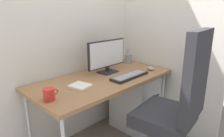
{
  "coord_description": "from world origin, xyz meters",
  "views": [
    {
      "loc": [
        -1.3,
        -1.37,
        1.39
      ],
      "look_at": [
        0.05,
        -0.07,
        0.85
      ],
      "focal_mm": 32.02,
      "sensor_mm": 36.0,
      "label": 1
    }
  ],
  "objects_px": {
    "office_chair": "(176,103)",
    "filing_cabinet": "(135,101)",
    "pen_holder": "(128,59)",
    "notebook": "(80,86)",
    "monitor": "(107,55)",
    "mouse": "(151,68)",
    "keyboard": "(130,76)",
    "coffee_mug": "(49,94)"
  },
  "relations": [
    {
      "from": "monitor",
      "to": "notebook",
      "type": "height_order",
      "value": "monitor"
    },
    {
      "from": "monitor",
      "to": "office_chair",
      "type": "bearing_deg",
      "value": -90.26
    },
    {
      "from": "keyboard",
      "to": "pen_holder",
      "type": "height_order",
      "value": "pen_holder"
    },
    {
      "from": "filing_cabinet",
      "to": "keyboard",
      "type": "bearing_deg",
      "value": -155.03
    },
    {
      "from": "keyboard",
      "to": "notebook",
      "type": "height_order",
      "value": "keyboard"
    },
    {
      "from": "monitor",
      "to": "filing_cabinet",
      "type": "bearing_deg",
      "value": -23.27
    },
    {
      "from": "pen_holder",
      "to": "notebook",
      "type": "distance_m",
      "value": 0.97
    },
    {
      "from": "monitor",
      "to": "pen_holder",
      "type": "relative_size",
      "value": 2.82
    },
    {
      "from": "office_chair",
      "to": "pen_holder",
      "type": "relative_size",
      "value": 6.98
    },
    {
      "from": "filing_cabinet",
      "to": "coffee_mug",
      "type": "height_order",
      "value": "coffee_mug"
    },
    {
      "from": "pen_holder",
      "to": "notebook",
      "type": "xyz_separation_m",
      "value": [
        -0.94,
        -0.24,
        -0.04
      ]
    },
    {
      "from": "monitor",
      "to": "coffee_mug",
      "type": "relative_size",
      "value": 4.27
    },
    {
      "from": "office_chair",
      "to": "filing_cabinet",
      "type": "bearing_deg",
      "value": 63.16
    },
    {
      "from": "filing_cabinet",
      "to": "monitor",
      "type": "distance_m",
      "value": 0.71
    },
    {
      "from": "filing_cabinet",
      "to": "coffee_mug",
      "type": "relative_size",
      "value": 5.56
    },
    {
      "from": "filing_cabinet",
      "to": "office_chair",
      "type": "bearing_deg",
      "value": -116.84
    },
    {
      "from": "pen_holder",
      "to": "notebook",
      "type": "relative_size",
      "value": 1.06
    },
    {
      "from": "monitor",
      "to": "mouse",
      "type": "height_order",
      "value": "monitor"
    },
    {
      "from": "filing_cabinet",
      "to": "notebook",
      "type": "xyz_separation_m",
      "value": [
        -0.82,
        -0.01,
        0.43
      ]
    },
    {
      "from": "office_chair",
      "to": "monitor",
      "type": "bearing_deg",
      "value": 89.74
    },
    {
      "from": "monitor",
      "to": "notebook",
      "type": "bearing_deg",
      "value": -162.59
    },
    {
      "from": "coffee_mug",
      "to": "monitor",
      "type": "bearing_deg",
      "value": 13.79
    },
    {
      "from": "pen_holder",
      "to": "coffee_mug",
      "type": "relative_size",
      "value": 1.51
    },
    {
      "from": "notebook",
      "to": "coffee_mug",
      "type": "height_order",
      "value": "coffee_mug"
    },
    {
      "from": "filing_cabinet",
      "to": "monitor",
      "type": "height_order",
      "value": "monitor"
    },
    {
      "from": "monitor",
      "to": "pen_holder",
      "type": "height_order",
      "value": "monitor"
    },
    {
      "from": "filing_cabinet",
      "to": "notebook",
      "type": "distance_m",
      "value": 0.92
    },
    {
      "from": "keyboard",
      "to": "filing_cabinet",
      "type": "bearing_deg",
      "value": 24.97
    },
    {
      "from": "filing_cabinet",
      "to": "mouse",
      "type": "distance_m",
      "value": 0.46
    },
    {
      "from": "coffee_mug",
      "to": "filing_cabinet",
      "type": "bearing_deg",
      "value": 2.57
    },
    {
      "from": "coffee_mug",
      "to": "office_chair",
      "type": "bearing_deg",
      "value": -38.09
    },
    {
      "from": "keyboard",
      "to": "notebook",
      "type": "xyz_separation_m",
      "value": [
        -0.52,
        0.13,
        -0.0
      ]
    },
    {
      "from": "monitor",
      "to": "keyboard",
      "type": "bearing_deg",
      "value": -82.52
    },
    {
      "from": "keyboard",
      "to": "coffee_mug",
      "type": "xyz_separation_m",
      "value": [
        -0.84,
        0.09,
        0.03
      ]
    },
    {
      "from": "filing_cabinet",
      "to": "pen_holder",
      "type": "bearing_deg",
      "value": 62.28
    },
    {
      "from": "filing_cabinet",
      "to": "notebook",
      "type": "height_order",
      "value": "notebook"
    },
    {
      "from": "notebook",
      "to": "coffee_mug",
      "type": "relative_size",
      "value": 1.43
    },
    {
      "from": "monitor",
      "to": "coffee_mug",
      "type": "height_order",
      "value": "monitor"
    },
    {
      "from": "notebook",
      "to": "coffee_mug",
      "type": "bearing_deg",
      "value": 175.54
    },
    {
      "from": "filing_cabinet",
      "to": "pen_holder",
      "type": "height_order",
      "value": "pen_holder"
    },
    {
      "from": "filing_cabinet",
      "to": "coffee_mug",
      "type": "xyz_separation_m",
      "value": [
        -1.14,
        -0.05,
        0.46
      ]
    },
    {
      "from": "notebook",
      "to": "coffee_mug",
      "type": "xyz_separation_m",
      "value": [
        -0.32,
        -0.05,
        0.04
      ]
    }
  ]
}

